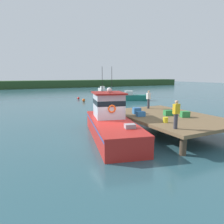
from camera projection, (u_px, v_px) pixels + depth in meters
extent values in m
plane|color=#2D5660|center=(111.00, 140.00, 13.74)|extent=(200.00, 200.00, 0.00)
cylinder|color=#4C3D2D|center=(183.00, 146.00, 11.03)|extent=(0.36, 0.36, 1.00)
cylinder|color=#4C3D2D|center=(113.00, 118.00, 18.23)|extent=(0.36, 0.36, 1.00)
cylinder|color=#4C3D2D|center=(160.00, 113.00, 20.54)|extent=(0.36, 0.36, 1.00)
cube|color=brown|center=(168.00, 117.00, 15.68)|extent=(6.00, 9.00, 0.20)
cube|color=red|center=(112.00, 130.00, 13.96)|extent=(4.40, 8.37, 1.10)
cone|color=red|center=(100.00, 116.00, 18.67)|extent=(1.51, 2.02, 1.10)
cube|color=#234C9E|center=(112.00, 124.00, 13.88)|extent=(4.38, 8.22, 0.12)
cube|color=red|center=(112.00, 121.00, 13.86)|extent=(4.44, 8.38, 0.12)
cube|color=silver|center=(108.00, 106.00, 14.86)|extent=(2.39, 2.60, 1.80)
cube|color=black|center=(108.00, 102.00, 14.81)|extent=(2.41, 2.63, 0.36)
cube|color=maroon|center=(108.00, 93.00, 14.70)|extent=(2.69, 2.95, 0.10)
sphere|color=white|center=(109.00, 90.00, 14.37)|extent=(0.36, 0.36, 0.36)
cylinder|color=black|center=(102.00, 79.00, 14.94)|extent=(0.03, 0.03, 1.80)
cylinder|color=black|center=(112.00, 79.00, 15.09)|extent=(0.03, 0.03, 1.80)
cube|color=#939399|center=(130.00, 127.00, 11.84)|extent=(0.69, 0.57, 0.36)
torus|color=orange|center=(116.00, 133.00, 11.08)|extent=(0.68, 0.68, 0.12)
torus|color=#EA5119|center=(112.00, 109.00, 13.77)|extent=(0.55, 0.23, 0.54)
cube|color=#3370B2|center=(137.00, 111.00, 16.40)|extent=(0.67, 0.54, 0.47)
cube|color=#3370B2|center=(141.00, 114.00, 15.36)|extent=(0.67, 0.54, 0.35)
cube|color=#2D8442|center=(168.00, 113.00, 15.69)|extent=(0.69, 0.57, 0.40)
cube|color=#2D8442|center=(185.00, 114.00, 15.02)|extent=(0.71, 0.62, 0.43)
cylinder|color=yellow|center=(165.00, 120.00, 13.34)|extent=(0.32, 0.32, 0.34)
cylinder|color=#383842|center=(176.00, 121.00, 11.73)|extent=(0.22, 0.22, 0.86)
cube|color=gold|center=(176.00, 109.00, 11.61)|extent=(0.36, 0.22, 0.56)
sphere|color=tan|center=(177.00, 102.00, 11.54)|extent=(0.20, 0.20, 0.20)
cylinder|color=#383842|center=(148.00, 104.00, 18.93)|extent=(0.22, 0.22, 0.86)
cube|color=white|center=(149.00, 96.00, 18.80)|extent=(0.36, 0.22, 0.56)
sphere|color=tan|center=(149.00, 92.00, 18.74)|extent=(0.20, 0.20, 0.20)
cube|color=silver|center=(102.00, 90.00, 55.32)|extent=(2.23, 4.34, 0.75)
cone|color=silver|center=(104.00, 90.00, 52.84)|extent=(0.97, 1.18, 0.75)
cube|color=silver|center=(102.00, 87.00, 54.51)|extent=(1.26, 1.25, 0.57)
cube|color=#196B5B|center=(134.00, 98.00, 35.08)|extent=(5.21, 3.69, 0.91)
cone|color=#196B5B|center=(115.00, 98.00, 35.08)|extent=(1.53, 1.38, 0.91)
cube|color=silver|center=(129.00, 93.00, 34.94)|extent=(1.70, 1.71, 0.69)
sphere|color=red|center=(78.00, 98.00, 36.43)|extent=(0.42, 0.42, 0.42)
sphere|color=#EA5B19|center=(84.00, 100.00, 33.32)|extent=(0.50, 0.50, 0.50)
cube|color=#284723|center=(26.00, 84.00, 68.03)|extent=(120.00, 8.00, 2.40)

